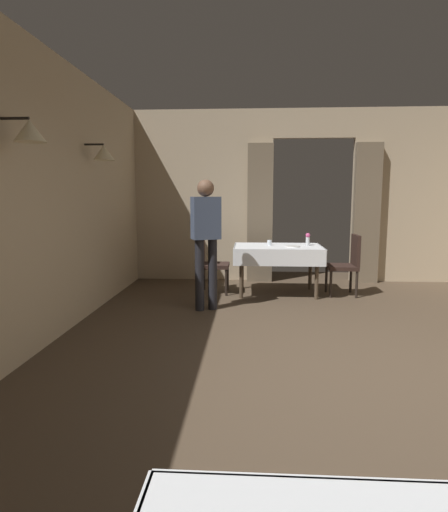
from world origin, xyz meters
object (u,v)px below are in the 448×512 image
object	(u,v)px
plate_mid_b	(293,246)
glass_mid_c	(269,243)
person_waiter_by_doorway	(206,233)
chair_mid_right	(347,262)
dining_table_mid	(278,252)
flower_vase_mid	(308,239)
chair_mid_left	(210,260)

from	to	relation	value
plate_mid_b	glass_mid_c	size ratio (longest dim) A/B	2.71
glass_mid_c	person_waiter_by_doorway	size ratio (longest dim) A/B	0.05
chair_mid_right	plate_mid_b	world-z (taller)	chair_mid_right
dining_table_mid	plate_mid_b	size ratio (longest dim) A/B	6.05
flower_vase_mid	plate_mid_b	bearing A→B (deg)	-143.04
chair_mid_right	chair_mid_left	bearing A→B (deg)	179.01
chair_mid_left	flower_vase_mid	bearing A→B (deg)	2.75
flower_vase_mid	plate_mid_b	size ratio (longest dim) A/B	0.88
chair_mid_left	person_waiter_by_doorway	xyz separation A→B (m)	(0.05, -1.02, 0.51)
chair_mid_right	plate_mid_b	size ratio (longest dim) A/B	4.20
dining_table_mid	person_waiter_by_doorway	xyz separation A→B (m)	(-1.00, -1.01, 0.37)
dining_table_mid	chair_mid_right	distance (m)	1.06
flower_vase_mid	glass_mid_c	distance (m)	0.59
chair_mid_left	chair_mid_right	size ratio (longest dim) A/B	1.00
chair_mid_right	dining_table_mid	bearing A→B (deg)	178.28
glass_mid_c	dining_table_mid	bearing A→B (deg)	-29.70
glass_mid_c	chair_mid_right	bearing A→B (deg)	-4.98
chair_mid_right	glass_mid_c	bearing A→B (deg)	175.02
chair_mid_left	flower_vase_mid	xyz separation A→B (m)	(1.52, 0.07, 0.34)
chair_mid_left	plate_mid_b	distance (m)	1.30
dining_table_mid	chair_mid_left	distance (m)	1.06
chair_mid_left	person_waiter_by_doorway	bearing A→B (deg)	-87.16
chair_mid_left	glass_mid_c	xyz separation A→B (m)	(0.93, 0.07, 0.28)
person_waiter_by_doorway	flower_vase_mid	bearing A→B (deg)	36.57
chair_mid_right	person_waiter_by_doorway	world-z (taller)	person_waiter_by_doorway
plate_mid_b	person_waiter_by_doorway	bearing A→B (deg)	-143.50
dining_table_mid	person_waiter_by_doorway	distance (m)	1.47
flower_vase_mid	person_waiter_by_doorway	world-z (taller)	person_waiter_by_doorway
person_waiter_by_doorway	dining_table_mid	bearing A→B (deg)	45.22
chair_mid_left	glass_mid_c	bearing A→B (deg)	4.08
chair_mid_right	plate_mid_b	bearing A→B (deg)	-174.91
chair_mid_left	flower_vase_mid	size ratio (longest dim) A/B	4.80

